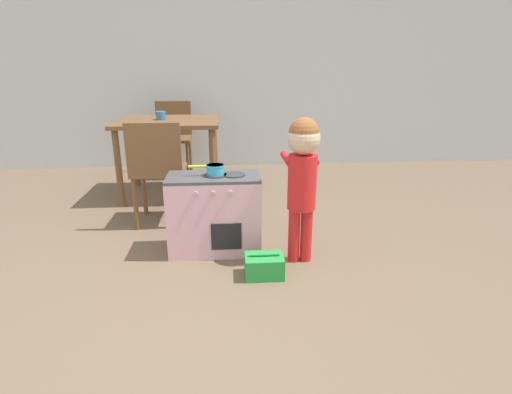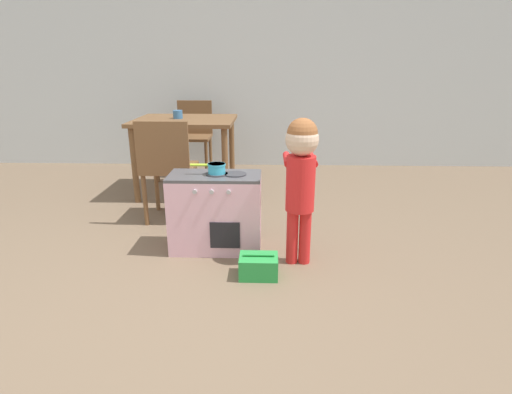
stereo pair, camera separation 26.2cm
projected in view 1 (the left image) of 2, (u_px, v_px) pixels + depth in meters
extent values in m
plane|color=brown|center=(171.00, 334.00, 1.92)|extent=(16.00, 16.00, 0.00)
cube|color=silver|center=(201.00, 58.00, 4.73)|extent=(10.00, 0.06, 2.60)
cube|color=#EAB2C6|center=(215.00, 215.00, 2.71)|extent=(0.62, 0.31, 0.52)
cube|color=#4C4C51|center=(213.00, 177.00, 2.62)|extent=(0.62, 0.31, 0.02)
cylinder|color=#38383D|center=(216.00, 175.00, 2.62)|extent=(0.15, 0.15, 0.01)
cylinder|color=#38383D|center=(234.00, 175.00, 2.63)|extent=(0.15, 0.15, 0.01)
cube|color=black|center=(226.00, 237.00, 2.59)|extent=(0.20, 0.01, 0.18)
cylinder|color=#B2B2B7|center=(196.00, 194.00, 2.48)|extent=(0.03, 0.01, 0.03)
cylinder|color=#B2B2B7|center=(213.00, 193.00, 2.49)|extent=(0.03, 0.01, 0.03)
cylinder|color=#B2B2B7|center=(230.00, 193.00, 2.50)|extent=(0.03, 0.01, 0.03)
cylinder|color=#38B2D6|center=(215.00, 170.00, 2.61)|extent=(0.11, 0.11, 0.07)
cylinder|color=#38B2D6|center=(215.00, 166.00, 2.60)|extent=(0.12, 0.12, 0.01)
cylinder|color=#B7DB33|center=(197.00, 166.00, 2.59)|extent=(0.12, 0.02, 0.02)
cylinder|color=red|center=(294.00, 235.00, 2.59)|extent=(0.08, 0.08, 0.36)
cylinder|color=red|center=(306.00, 234.00, 2.59)|extent=(0.08, 0.08, 0.36)
cylinder|color=red|center=(302.00, 182.00, 2.48)|extent=(0.18, 0.18, 0.35)
sphere|color=beige|center=(304.00, 138.00, 2.39)|extent=(0.20, 0.20, 0.20)
sphere|color=#995B33|center=(304.00, 133.00, 2.38)|extent=(0.18, 0.18, 0.18)
cylinder|color=red|center=(287.00, 158.00, 2.56)|extent=(0.04, 0.27, 0.04)
cylinder|color=red|center=(311.00, 158.00, 2.57)|extent=(0.04, 0.27, 0.04)
cube|color=green|center=(264.00, 266.00, 2.43)|extent=(0.23, 0.17, 0.13)
cylinder|color=green|center=(264.00, 255.00, 2.40)|extent=(0.19, 0.02, 0.02)
cube|color=brown|center=(169.00, 122.00, 3.77)|extent=(0.95, 0.81, 0.03)
cylinder|color=brown|center=(119.00, 169.00, 3.53)|extent=(0.06, 0.06, 0.70)
cylinder|color=brown|center=(213.00, 168.00, 3.59)|extent=(0.06, 0.06, 0.70)
cylinder|color=brown|center=(135.00, 153.00, 4.18)|extent=(0.06, 0.06, 0.70)
cylinder|color=brown|center=(215.00, 152.00, 4.24)|extent=(0.06, 0.06, 0.70)
cube|color=brown|center=(160.00, 170.00, 3.18)|extent=(0.40, 0.40, 0.03)
cube|color=brown|center=(153.00, 149.00, 2.93)|extent=(0.40, 0.02, 0.39)
cylinder|color=brown|center=(136.00, 204.00, 3.07)|extent=(0.04, 0.04, 0.42)
cylinder|color=brown|center=(181.00, 203.00, 3.09)|extent=(0.04, 0.04, 0.42)
cylinder|color=brown|center=(144.00, 191.00, 3.40)|extent=(0.04, 0.04, 0.42)
cylinder|color=brown|center=(185.00, 190.00, 3.42)|extent=(0.04, 0.04, 0.42)
cube|color=brown|center=(173.00, 139.00, 4.50)|extent=(0.40, 0.40, 0.03)
cube|color=brown|center=(174.00, 118.00, 4.62)|extent=(0.40, 0.02, 0.39)
cylinder|color=brown|center=(156.00, 162.00, 4.40)|extent=(0.04, 0.04, 0.42)
cylinder|color=brown|center=(188.00, 161.00, 4.42)|extent=(0.04, 0.04, 0.42)
cylinder|color=brown|center=(161.00, 155.00, 4.73)|extent=(0.04, 0.04, 0.42)
cylinder|color=brown|center=(190.00, 155.00, 4.75)|extent=(0.04, 0.04, 0.42)
cylinder|color=teal|center=(161.00, 116.00, 3.76)|extent=(0.09, 0.09, 0.08)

